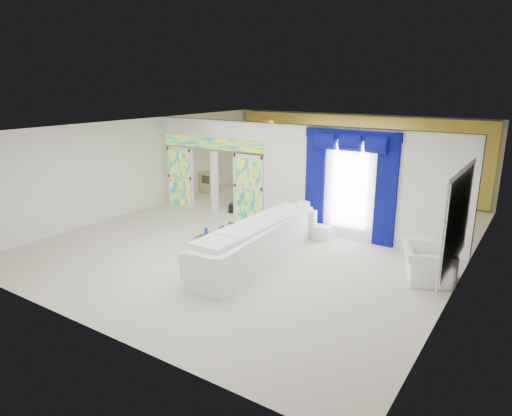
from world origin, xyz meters
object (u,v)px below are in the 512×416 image
Objects in this scene: white_sofa at (258,244)px; console_table at (312,230)px; coffee_table at (221,239)px; grand_piano at (268,190)px; armchair at (427,263)px.

white_sofa is 3.93× the size of console_table.
coffee_table is 0.99× the size of grand_piano.
grand_piano is at bearing 37.90° from armchair.
coffee_table is 4.66m from grand_piano.
grand_piano is at bearing 116.17° from white_sofa.
armchair reaches higher than coffee_table.
white_sofa is 2.28m from console_table.
white_sofa is 2.56× the size of grand_piano.
white_sofa is at bearing 84.50° from armchair.
console_table is 0.96× the size of armchair.
white_sofa is 1.40m from coffee_table.
console_table is 0.65× the size of grand_piano.
armchair reaches higher than console_table.
coffee_table is (-1.35, 0.30, -0.23)m from white_sofa.
console_table is (1.67, 1.95, -0.00)m from coffee_table.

